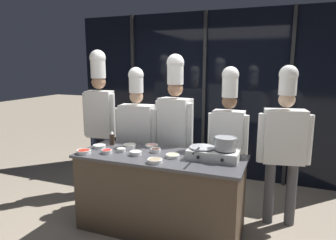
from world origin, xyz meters
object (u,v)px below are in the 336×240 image
at_px(chef_sous, 137,128).
at_px(squeeze_bottle_soy, 112,138).
at_px(prep_bowl_soy_glaze, 156,150).
at_px(prep_bowl_bell_pepper, 107,151).
at_px(prep_bowl_ginger, 173,156).
at_px(chef_apprentice, 284,137).
at_px(portable_stove, 213,154).
at_px(prep_bowl_rice, 99,146).
at_px(prep_bowl_garlic, 130,146).
at_px(chef_pastry, 228,131).
at_px(frying_pan, 202,146).
at_px(prep_bowl_bean_sprouts, 121,150).
at_px(chef_head, 100,108).
at_px(stock_pot, 226,143).
at_px(prep_bowl_onion, 136,153).
at_px(chef_line, 175,121).
at_px(prep_bowl_shrimp, 152,146).
at_px(prep_bowl_mushrooms, 155,161).
at_px(prep_bowl_chili_flakes, 84,151).

bearing_deg(chef_sous, squeeze_bottle_soy, 61.87).
relative_size(prep_bowl_soy_glaze, prep_bowl_bell_pepper, 0.95).
bearing_deg(prep_bowl_ginger, chef_apprentice, 31.12).
xyz_separation_m(portable_stove, prep_bowl_rice, (-1.37, -0.07, -0.03)).
bearing_deg(prep_bowl_garlic, chef_pastry, 24.70).
relative_size(frying_pan, prep_bowl_soy_glaze, 4.11).
bearing_deg(chef_apprentice, prep_bowl_bean_sprouts, 10.95).
relative_size(prep_bowl_soy_glaze, chef_apprentice, 0.06).
bearing_deg(chef_apprentice, chef_head, -11.57).
bearing_deg(stock_pot, chef_sous, 159.21).
xyz_separation_m(prep_bowl_onion, chef_line, (0.21, 0.67, 0.26)).
relative_size(prep_bowl_shrimp, prep_bowl_bean_sprouts, 1.50).
height_order(prep_bowl_ginger, prep_bowl_mushrooms, prep_bowl_mushrooms).
xyz_separation_m(squeeze_bottle_soy, prep_bowl_bell_pepper, (0.14, -0.34, -0.06)).
distance_m(chef_head, chef_apprentice, 2.49).
bearing_deg(chef_line, stock_pot, 157.31).
height_order(prep_bowl_bell_pepper, prep_bowl_rice, prep_bowl_bell_pepper).
height_order(portable_stove, chef_pastry, chef_pastry).
xyz_separation_m(portable_stove, prep_bowl_bean_sprouts, (-1.04, -0.12, -0.03)).
bearing_deg(chef_head, chef_line, 168.21).
bearing_deg(prep_bowl_ginger, frying_pan, 20.19).
bearing_deg(frying_pan, prep_bowl_shrimp, 164.83).
xyz_separation_m(squeeze_bottle_soy, prep_bowl_chili_flakes, (-0.10, -0.44, -0.06)).
relative_size(prep_bowl_onion, prep_bowl_garlic, 0.87).
height_order(frying_pan, prep_bowl_garlic, frying_pan).
bearing_deg(chef_line, chef_apprentice, -166.21).
bearing_deg(prep_bowl_rice, prep_bowl_garlic, 15.89).
height_order(squeeze_bottle_soy, prep_bowl_soy_glaze, squeeze_bottle_soy).
height_order(prep_bowl_chili_flakes, chef_head, chef_head).
xyz_separation_m(stock_pot, prep_bowl_onion, (-0.95, -0.18, -0.16)).
bearing_deg(stock_pot, prep_bowl_mushrooms, -152.38).
xyz_separation_m(prep_bowl_garlic, chef_pastry, (1.07, 0.49, 0.16)).
distance_m(portable_stove, prep_bowl_mushrooms, 0.62).
bearing_deg(squeeze_bottle_soy, prep_bowl_bell_pepper, -67.61).
bearing_deg(chef_head, prep_bowl_garlic, 137.30).
xyz_separation_m(prep_bowl_mushrooms, chef_apprentice, (1.21, 0.89, 0.15)).
xyz_separation_m(portable_stove, squeeze_bottle_soy, (-1.30, 0.11, 0.03)).
height_order(prep_bowl_bean_sprouts, chef_pastry, chef_pastry).
bearing_deg(prep_bowl_chili_flakes, prep_bowl_ginger, 12.63).
distance_m(prep_bowl_chili_flakes, chef_apprentice, 2.26).
bearing_deg(prep_bowl_onion, prep_bowl_garlic, 131.96).
xyz_separation_m(prep_bowl_shrimp, chef_pastry, (0.85, 0.35, 0.17)).
distance_m(squeeze_bottle_soy, chef_head, 0.75).
distance_m(frying_pan, stock_pot, 0.25).
bearing_deg(prep_bowl_rice, prep_bowl_bell_pepper, -38.35).
bearing_deg(stock_pot, prep_bowl_rice, -177.39).
bearing_deg(prep_bowl_garlic, prep_bowl_bell_pepper, -117.89).
distance_m(prep_bowl_ginger, chef_head, 1.59).
bearing_deg(prep_bowl_soy_glaze, prep_bowl_rice, -174.38).
distance_m(prep_bowl_soy_glaze, prep_bowl_garlic, 0.35).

